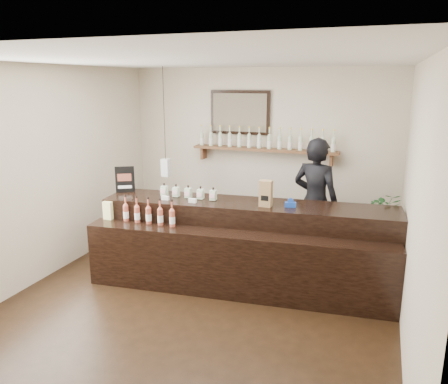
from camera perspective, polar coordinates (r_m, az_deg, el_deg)
The scene contains 10 objects.
ground at distance 5.52m, azimuth -2.67°, elevation -13.63°, with size 5.00×5.00×0.00m, color black.
room_shell at distance 4.96m, azimuth -2.90°, elevation 4.05°, with size 5.00×5.00×5.00m.
back_wall_decor at distance 7.21m, azimuth 3.44°, elevation 7.63°, with size 2.66×0.96×1.69m.
counter at distance 5.69m, azimuth 2.60°, elevation -7.23°, with size 3.85×1.37×1.24m.
promo_sign at distance 6.26m, azimuth -12.81°, elevation 1.61°, with size 0.24×0.15×0.37m.
paper_bag at distance 5.44m, azimuth 5.49°, elevation -0.20°, with size 0.15×0.12×0.33m.
tape_dispenser at distance 5.47m, azimuth 8.67°, elevation -1.52°, with size 0.15×0.08×0.12m.
side_cabinet at distance 6.36m, azimuth 19.72°, elevation -7.05°, with size 0.37×0.50×0.72m.
potted_plant at distance 6.18m, azimuth 20.17°, elevation -2.02°, with size 0.40×0.34×0.44m, color #27632B.
shopkeeper at distance 6.29m, azimuth 11.88°, elevation -0.23°, with size 0.76×0.50×2.08m, color black.
Camera 1 is at (1.90, -4.49, 2.58)m, focal length 35.00 mm.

